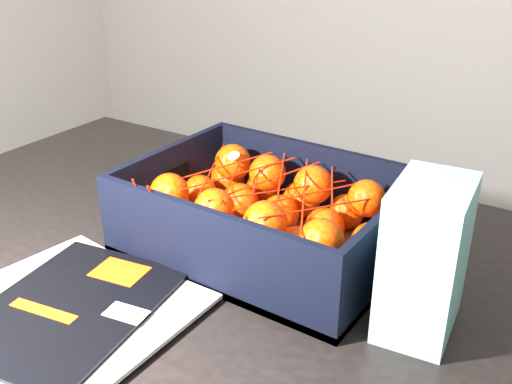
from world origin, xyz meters
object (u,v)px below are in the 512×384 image
Objects in this scene: table at (192,290)px; produce_crate at (267,225)px; magazine_stack at (67,309)px; retail_carton at (425,258)px.

table is 2.98× the size of produce_crate.
table is 0.27m from magazine_stack.
retail_carton reaches higher than magazine_stack.
table is at bearing 172.86° from retail_carton.
produce_crate is (0.12, 0.30, 0.03)m from magazine_stack.
retail_carton reaches higher than table.
produce_crate is at bearing 24.18° from table.
magazine_stack is 0.32m from produce_crate.
magazine_stack is (-0.00, -0.25, 0.11)m from table.
magazine_stack is at bearing -112.24° from produce_crate.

